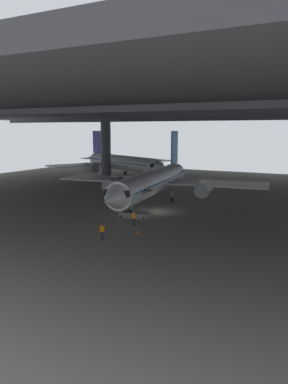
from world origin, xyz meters
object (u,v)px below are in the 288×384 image
at_px(crew_worker_near_nose, 102,230).
at_px(traffic_cone_orange, 138,232).
at_px(airplane_main, 154,182).
at_px(crew_worker_by_stairs, 134,217).
at_px(airplane_distant, 121,163).
at_px(boarding_stairs, 135,212).

bearing_deg(crew_worker_near_nose, traffic_cone_orange, 55.91).
xyz_separation_m(crew_worker_near_nose, traffic_cone_orange, (2.27, 3.36, -0.72)).
height_order(airplane_main, crew_worker_by_stairs, airplane_main).
bearing_deg(airplane_distant, traffic_cone_orange, -57.35).
height_order(crew_worker_near_nose, crew_worker_by_stairs, crew_worker_near_nose).
height_order(airplane_distant, traffic_cone_orange, airplane_distant).
distance_m(airplane_main, crew_worker_by_stairs, 13.85).
distance_m(crew_worker_by_stairs, traffic_cone_orange, 4.05).
xyz_separation_m(airplane_distant, traffic_cone_orange, (27.74, -43.29, -3.03)).
relative_size(airplane_main, crew_worker_near_nose, 19.54).
distance_m(crew_worker_near_nose, airplane_distant, 53.20).
bearing_deg(crew_worker_near_nose, crew_worker_by_stairs, 90.04).
height_order(crew_worker_near_nose, airplane_distant, airplane_distant).
height_order(crew_worker_by_stairs, traffic_cone_orange, crew_worker_by_stairs).
distance_m(crew_worker_by_stairs, airplane_distant, 47.49).
bearing_deg(airplane_main, crew_worker_near_nose, -79.16).
bearing_deg(boarding_stairs, crew_worker_by_stairs, -62.76).
bearing_deg(traffic_cone_orange, crew_worker_by_stairs, 124.84).
xyz_separation_m(crew_worker_near_nose, crew_worker_by_stairs, (-0.00, 6.63, -0.02)).
distance_m(airplane_distant, traffic_cone_orange, 51.50).
bearing_deg(boarding_stairs, traffic_cone_orange, -59.06).
bearing_deg(airplane_main, airplane_distant, 128.88).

